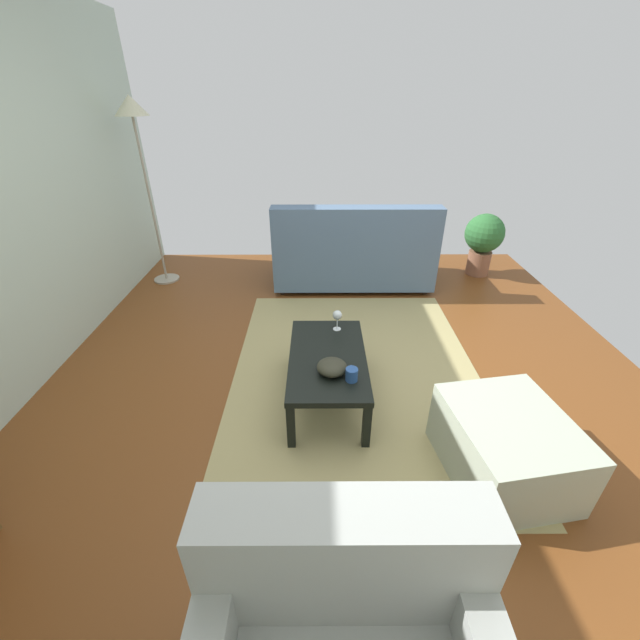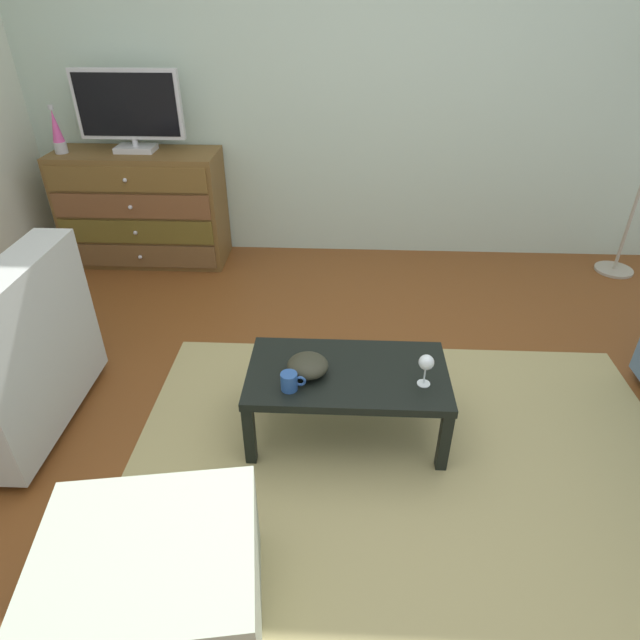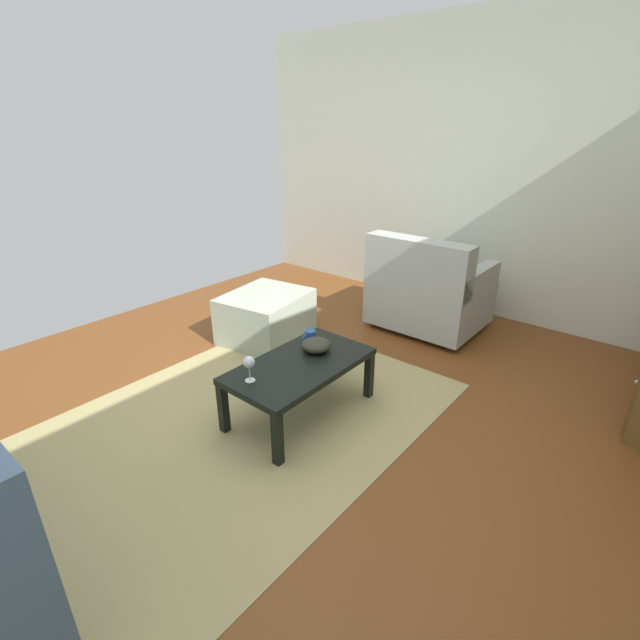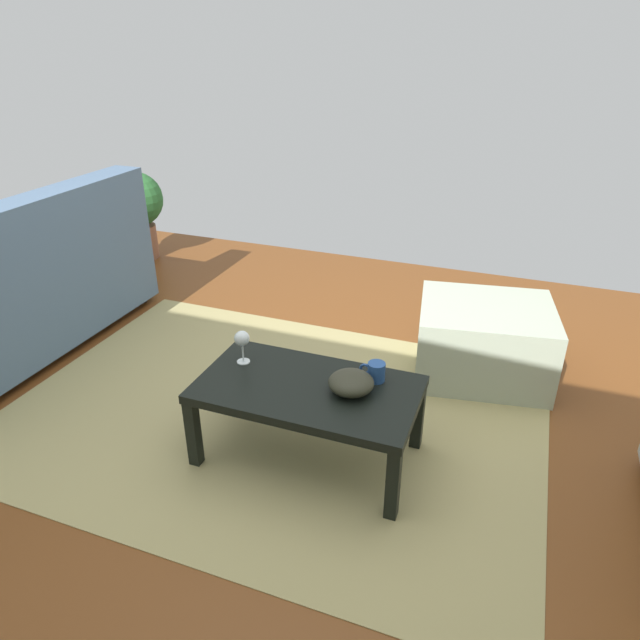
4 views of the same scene
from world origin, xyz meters
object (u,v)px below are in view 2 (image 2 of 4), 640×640
dresser (144,208)px  ottoman (153,585)px  tv (129,109)px  mug (290,381)px  wine_glass (426,363)px  coffee_table (347,379)px  bowl_decorative (308,366)px  lava_lamp (57,132)px

dresser → ottoman: dresser is taller
tv → mug: (1.31, -2.05, -0.74)m
wine_glass → ottoman: bearing=-137.6°
mug → coffee_table: bearing=28.8°
coffee_table → mug: size_ratio=8.26×
wine_glass → ottoman: wine_glass is taller
tv → mug: size_ratio=6.59×
coffee_table → wine_glass: (0.34, -0.08, 0.16)m
wine_glass → mug: (-0.60, -0.06, -0.07)m
tv → wine_glass: tv is taller
coffee_table → mug: (-0.26, -0.14, 0.09)m
mug → tv: bearing=122.6°
coffee_table → ottoman: ottoman is taller
dresser → mug: size_ratio=10.66×
tv → coffee_table: size_ratio=0.80×
tv → bowl_decorative: bearing=-54.4°
dresser → ottoman: size_ratio=1.74×
lava_lamp → ottoman: 3.27m
dresser → coffee_table: dresser is taller
tv → ottoman: (0.92, -2.89, -0.95)m
coffee_table → wine_glass: bearing=-12.7°
lava_lamp → mug: (1.83, -1.98, -0.59)m
dresser → lava_lamp: size_ratio=3.68×
mug → bowl_decorative: size_ratio=0.60×
ottoman → wine_glass: bearing=42.4°
dresser → coffee_table: 2.46m
coffee_table → mug: bearing=-151.2°
tv → ottoman: tv is taller
dresser → lava_lamp: 0.77m
bowl_decorative → mug: bearing=-121.3°
ottoman → dresser: bearing=108.2°
wine_glass → coffee_table: bearing=167.3°
ottoman → mug: bearing=65.3°
lava_lamp → ottoman: bearing=-62.8°
lava_lamp → ottoman: (1.45, -2.82, -0.80)m
lava_lamp → mug: size_ratio=2.89×
bowl_decorative → tv: bearing=125.6°
coffee_table → ottoman: (-0.64, -0.98, -0.12)m
coffee_table → lava_lamp: bearing=138.6°
dresser → lava_lamp: bearing=-175.1°
bowl_decorative → ottoman: bowl_decorative is taller
dresser → tv: (0.02, 0.02, 0.72)m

